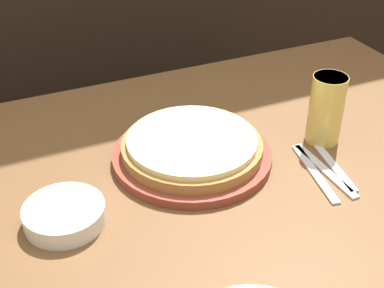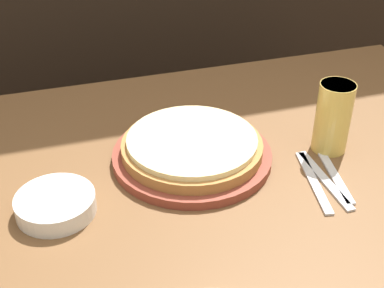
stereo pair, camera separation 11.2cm
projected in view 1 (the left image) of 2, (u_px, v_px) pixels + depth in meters
pizza_on_board at (192, 150)px, 1.13m from camera, size 0.34×0.34×0.06m
beer_glass at (326, 106)px, 1.17m from camera, size 0.08×0.08×0.16m
side_bowl at (64, 215)px, 0.97m from camera, size 0.15×0.15×0.04m
fork at (315, 173)px, 1.10m from camera, size 0.06×0.20×0.00m
dinner_knife at (325, 170)px, 1.11m from camera, size 0.02×0.20×0.00m
spoon at (335, 167)px, 1.12m from camera, size 0.05×0.17×0.00m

